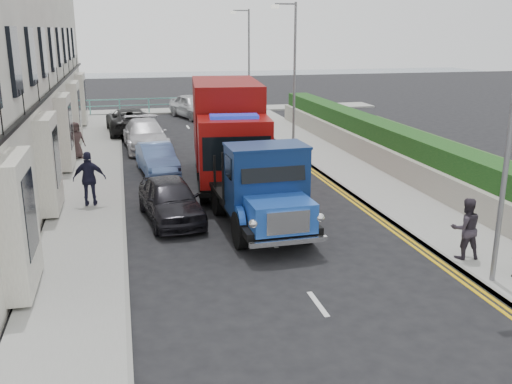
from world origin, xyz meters
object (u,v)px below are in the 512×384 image
(lamp_near, at_px, (507,115))
(bedford_lorry, at_px, (265,194))
(lamp_far, at_px, (247,58))
(red_lorry, at_px, (228,130))
(lamp_mid, at_px, (292,68))
(parked_car_front, at_px, (170,199))

(lamp_near, distance_m, bedford_lorry, 6.82)
(lamp_far, xyz_separation_m, red_lorry, (-4.13, -15.14, -1.96))
(bedford_lorry, bearing_deg, red_lorry, 87.32)
(lamp_mid, distance_m, red_lorry, 6.88)
(lamp_near, relative_size, lamp_mid, 1.00)
(red_lorry, bearing_deg, lamp_near, -62.95)
(bedford_lorry, xyz_separation_m, parked_car_front, (-2.55, 1.92, -0.54))
(lamp_mid, relative_size, bedford_lorry, 1.23)
(bedford_lorry, bearing_deg, parked_car_front, 141.22)
(lamp_mid, xyz_separation_m, red_lorry, (-4.13, -5.14, -1.96))
(lamp_near, relative_size, lamp_far, 1.00)
(lamp_far, relative_size, red_lorry, 0.93)
(lamp_mid, relative_size, red_lorry, 0.93)
(lamp_near, bearing_deg, lamp_far, 90.00)
(lamp_far, bearing_deg, bedford_lorry, -101.16)
(lamp_mid, xyz_separation_m, parked_car_front, (-6.78, -9.50, -3.32))
(lamp_near, relative_size, bedford_lorry, 1.23)
(bedford_lorry, xyz_separation_m, red_lorry, (0.10, 6.28, 0.82))
(lamp_mid, bearing_deg, red_lorry, -128.73)
(bedford_lorry, bearing_deg, lamp_far, 77.06)
(lamp_near, xyz_separation_m, parked_car_front, (-6.78, 6.50, -3.32))
(lamp_far, height_order, red_lorry, lamp_far)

